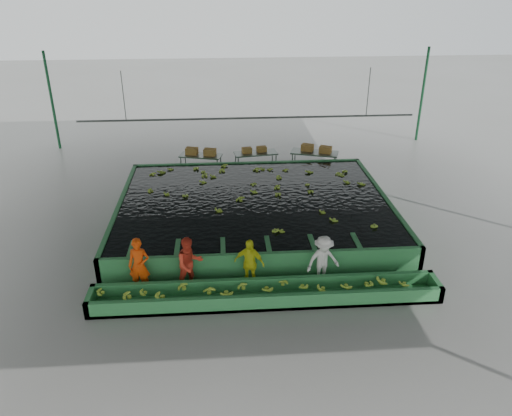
{
  "coord_description": "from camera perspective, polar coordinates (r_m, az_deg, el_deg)",
  "views": [
    {
      "loc": [
        -1.16,
        -15.28,
        8.59
      ],
      "look_at": [
        0.0,
        0.5,
        1.0
      ],
      "focal_mm": 35.0,
      "sensor_mm": 36.0,
      "label": 1
    }
  ],
  "objects": [
    {
      "name": "box_stack_mid",
      "position": [
        23.35,
        -0.2,
        6.4
      ],
      "size": [
        1.19,
        0.51,
        0.25
      ],
      "primitive_type": null,
      "rotation": [
        0.0,
        0.0,
        0.17
      ],
      "color": "olive",
      "rests_on": "packing_table_mid"
    },
    {
      "name": "cableway_rail",
      "position": [
        21.07,
        -0.91,
        10.24
      ],
      "size": [
        0.08,
        0.08,
        14.0
      ],
      "primitive_type": "cylinder",
      "color": "#59605B",
      "rests_on": "shed_roof"
    },
    {
      "name": "packing_table_mid",
      "position": [
        23.47,
        -0.04,
        5.33
      ],
      "size": [
        2.07,
        1.07,
        0.9
      ],
      "primitive_type": null,
      "rotation": [
        0.0,
        0.0,
        0.14
      ],
      "color": "#59605B",
      "rests_on": "ground"
    },
    {
      "name": "trough_bananas",
      "position": [
        14.31,
        1.22,
        -9.28
      ],
      "size": [
        8.55,
        0.57,
        0.11
      ],
      "primitive_type": null,
      "color": "#88AE2C",
      "rests_on": "sorting_trough"
    },
    {
      "name": "worker_b",
      "position": [
        14.72,
        -7.6,
        -6.36
      ],
      "size": [
        1.02,
        0.92,
        1.69
      ],
      "primitive_type": "imported",
      "rotation": [
        0.0,
        0.0,
        0.43
      ],
      "color": "red",
      "rests_on": "ground"
    },
    {
      "name": "shed_roof",
      "position": [
        15.74,
        0.14,
        12.44
      ],
      "size": [
        20.0,
        22.0,
        0.04
      ],
      "primitive_type": "cube",
      "color": "slate",
      "rests_on": "shed_posts"
    },
    {
      "name": "worker_d",
      "position": [
        15.0,
        7.67,
        -5.95
      ],
      "size": [
        1.13,
        0.81,
        1.58
      ],
      "primitive_type": "imported",
      "rotation": [
        0.0,
        0.0,
        0.23
      ],
      "color": "beige",
      "rests_on": "ground"
    },
    {
      "name": "floating_bananas",
      "position": [
        19.24,
        -0.39,
        1.91
      ],
      "size": [
        8.88,
        6.06,
        0.12
      ],
      "primitive_type": null,
      "color": "#88AE2C",
      "rests_on": "tank_water"
    },
    {
      "name": "packing_table_left",
      "position": [
        23.37,
        -6.29,
        5.04
      ],
      "size": [
        2.04,
        1.21,
        0.87
      ],
      "primitive_type": null,
      "rotation": [
        0.0,
        0.0,
        -0.25
      ],
      "color": "#59605B",
      "rests_on": "ground"
    },
    {
      "name": "worker_a",
      "position": [
        14.89,
        -13.21,
        -6.43
      ],
      "size": [
        0.67,
        0.48,
        1.72
      ],
      "primitive_type": "imported",
      "rotation": [
        0.0,
        0.0,
        -0.11
      ],
      "color": "#D93D08",
      "rests_on": "ground"
    },
    {
      "name": "shed_posts",
      "position": [
        16.49,
        0.13,
        3.95
      ],
      "size": [
        20.0,
        22.0,
        5.0
      ],
      "primitive_type": null,
      "color": "#18502C",
      "rests_on": "ground"
    },
    {
      "name": "ground",
      "position": [
        17.57,
        0.12,
        -3.65
      ],
      "size": [
        80.0,
        80.0,
        0.0
      ],
      "primitive_type": "plane",
      "color": "gray",
      "rests_on": "ground"
    },
    {
      "name": "worker_c",
      "position": [
        14.74,
        -0.78,
        -6.34
      ],
      "size": [
        1.0,
        0.69,
        1.58
      ],
      "primitive_type": "imported",
      "rotation": [
        0.0,
        0.0,
        -0.37
      ],
      "color": "#CED51A",
      "rests_on": "ground"
    },
    {
      "name": "rail_hanger_left",
      "position": [
        21.15,
        -14.91,
        12.25
      ],
      "size": [
        0.04,
        0.04,
        2.0
      ],
      "primitive_type": "cylinder",
      "color": "#59605B",
      "rests_on": "shed_roof"
    },
    {
      "name": "sorting_trough",
      "position": [
        14.4,
        1.22,
        -9.77
      ],
      "size": [
        10.0,
        1.0,
        0.5
      ],
      "primitive_type": null,
      "color": "#2A7239",
      "rests_on": "ground"
    },
    {
      "name": "tank_water",
      "position": [
        18.52,
        -0.23,
        0.92
      ],
      "size": [
        9.7,
        7.7,
        0.0
      ],
      "primitive_type": "cube",
      "color": "black",
      "rests_on": "flotation_tank"
    },
    {
      "name": "rail_hanger_right",
      "position": [
        21.69,
        12.72,
        12.8
      ],
      "size": [
        0.04,
        0.04,
        2.0
      ],
      "primitive_type": "cylinder",
      "color": "#59605B",
      "rests_on": "shed_roof"
    },
    {
      "name": "flotation_tank",
      "position": [
        18.69,
        -0.23,
        -0.2
      ],
      "size": [
        10.0,
        8.0,
        0.9
      ],
      "primitive_type": null,
      "color": "#2A7239",
      "rests_on": "ground"
    },
    {
      "name": "box_stack_right",
      "position": [
        23.36,
        6.89,
        6.41
      ],
      "size": [
        1.42,
        0.95,
        0.3
      ],
      "primitive_type": null,
      "rotation": [
        0.0,
        0.0,
        -0.44
      ],
      "color": "olive",
      "rests_on": "packing_table_right"
    },
    {
      "name": "packing_table_right",
      "position": [
        23.48,
        6.65,
        5.26
      ],
      "size": [
        2.31,
        1.48,
        0.98
      ],
      "primitive_type": null,
      "rotation": [
        0.0,
        0.0,
        -0.32
      ],
      "color": "#59605B",
      "rests_on": "ground"
    },
    {
      "name": "box_stack_left",
      "position": [
        23.26,
        -6.31,
        6.09
      ],
      "size": [
        1.45,
        0.72,
        0.3
      ],
      "primitive_type": null,
      "rotation": [
        0.0,
        0.0,
        -0.25
      ],
      "color": "olive",
      "rests_on": "packing_table_left"
    }
  ]
}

